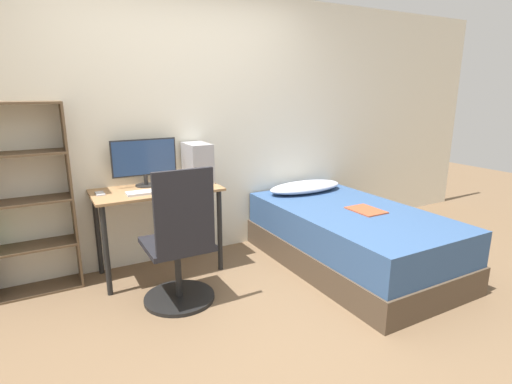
{
  "coord_description": "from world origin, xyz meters",
  "views": [
    {
      "loc": [
        -1.2,
        -2.1,
        1.62
      ],
      "look_at": [
        0.42,
        0.83,
        0.75
      ],
      "focal_mm": 28.0,
      "sensor_mm": 36.0,
      "label": 1
    }
  ],
  "objects_px": {
    "bookshelf": "(9,206)",
    "monitor": "(145,160)",
    "pc_tower": "(198,163)",
    "keyboard": "(151,192)",
    "office_chair": "(180,254)",
    "bed": "(350,238)"
  },
  "relations": [
    {
      "from": "bookshelf",
      "to": "monitor",
      "type": "distance_m",
      "value": 1.1
    },
    {
      "from": "office_chair",
      "to": "pc_tower",
      "type": "relative_size",
      "value": 3.02
    },
    {
      "from": "monitor",
      "to": "pc_tower",
      "type": "relative_size",
      "value": 1.58
    },
    {
      "from": "bed",
      "to": "monitor",
      "type": "distance_m",
      "value": 2.01
    },
    {
      "from": "bookshelf",
      "to": "monitor",
      "type": "relative_size",
      "value": 2.69
    },
    {
      "from": "keyboard",
      "to": "office_chair",
      "type": "bearing_deg",
      "value": -83.99
    },
    {
      "from": "pc_tower",
      "to": "keyboard",
      "type": "bearing_deg",
      "value": -157.95
    },
    {
      "from": "keyboard",
      "to": "monitor",
      "type": "bearing_deg",
      "value": 84.23
    },
    {
      "from": "bed",
      "to": "keyboard",
      "type": "xyz_separation_m",
      "value": [
        -1.67,
        0.61,
        0.52
      ]
    },
    {
      "from": "office_chair",
      "to": "monitor",
      "type": "bearing_deg",
      "value": 91.99
    },
    {
      "from": "pc_tower",
      "to": "bed",
      "type": "bearing_deg",
      "value": -34.48
    },
    {
      "from": "bookshelf",
      "to": "office_chair",
      "type": "distance_m",
      "value": 1.38
    },
    {
      "from": "bookshelf",
      "to": "monitor",
      "type": "height_order",
      "value": "bookshelf"
    },
    {
      "from": "bed",
      "to": "keyboard",
      "type": "bearing_deg",
      "value": 159.96
    },
    {
      "from": "bookshelf",
      "to": "bed",
      "type": "bearing_deg",
      "value": -17.61
    },
    {
      "from": "keyboard",
      "to": "pc_tower",
      "type": "distance_m",
      "value": 0.56
    },
    {
      "from": "keyboard",
      "to": "pc_tower",
      "type": "bearing_deg",
      "value": 22.05
    },
    {
      "from": "office_chair",
      "to": "bed",
      "type": "bearing_deg",
      "value": -2.85
    },
    {
      "from": "bookshelf",
      "to": "keyboard",
      "type": "xyz_separation_m",
      "value": [
        1.04,
        -0.25,
        0.05
      ]
    },
    {
      "from": "bed",
      "to": "monitor",
      "type": "relative_size",
      "value": 3.5
    },
    {
      "from": "monitor",
      "to": "bed",
      "type": "bearing_deg",
      "value": -28.29
    },
    {
      "from": "keyboard",
      "to": "pc_tower",
      "type": "height_order",
      "value": "pc_tower"
    }
  ]
}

